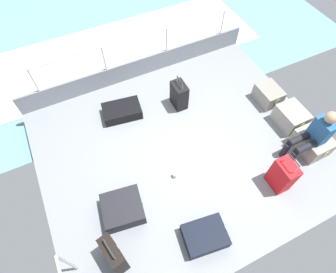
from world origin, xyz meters
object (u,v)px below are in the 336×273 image
at_px(suitcase_3, 205,236).
at_px(suitcase_5, 282,175).
at_px(suitcase_2, 123,209).
at_px(paper_cup, 175,175).
at_px(cargo_crate_0, 268,95).
at_px(passenger_seated, 314,135).
at_px(suitcase_0, 179,95).
at_px(cargo_crate_2, 312,142).
at_px(suitcase_4, 114,255).
at_px(cargo_crate_1, 291,117).
at_px(suitcase_1, 122,111).

xyz_separation_m(suitcase_3, suitcase_5, (-0.25, 1.59, 0.20)).
xyz_separation_m(suitcase_2, paper_cup, (-0.21, 1.04, -0.09)).
height_order(cargo_crate_0, passenger_seated, passenger_seated).
xyz_separation_m(passenger_seated, suitcase_2, (-0.36, -3.39, -0.42)).
bearing_deg(suitcase_0, suitcase_3, -18.65).
height_order(cargo_crate_2, suitcase_4, suitcase_4).
height_order(cargo_crate_1, suitcase_5, suitcase_5).
height_order(suitcase_4, paper_cup, suitcase_4).
bearing_deg(suitcase_4, suitcase_2, 151.47).
bearing_deg(suitcase_4, suitcase_1, 157.79).
distance_m(passenger_seated, suitcase_1, 3.55).
xyz_separation_m(cargo_crate_2, passenger_seated, (0.00, -0.18, 0.37)).
bearing_deg(suitcase_4, paper_cup, 121.23).
xyz_separation_m(cargo_crate_1, suitcase_4, (0.90, -3.93, 0.12)).
distance_m(suitcase_1, paper_cup, 1.74).
bearing_deg(cargo_crate_2, suitcase_1, -128.25).
height_order(passenger_seated, suitcase_1, passenger_seated).
bearing_deg(suitcase_5, suitcase_4, -90.96).
distance_m(cargo_crate_0, suitcase_3, 3.20).
xyz_separation_m(suitcase_1, suitcase_3, (2.84, 0.28, 0.01)).
relative_size(suitcase_3, suitcase_5, 0.82).
bearing_deg(passenger_seated, paper_cup, -103.43).
relative_size(cargo_crate_0, cargo_crate_1, 0.95).
height_order(cargo_crate_0, suitcase_4, suitcase_4).
bearing_deg(paper_cup, passenger_seated, 76.57).
bearing_deg(suitcase_5, suitcase_1, -144.18).
bearing_deg(cargo_crate_1, passenger_seated, -17.29).
bearing_deg(cargo_crate_0, passenger_seated, -7.70).
bearing_deg(cargo_crate_2, suitcase_2, -95.71).
bearing_deg(suitcase_0, suitcase_4, -43.83).
relative_size(suitcase_4, suitcase_5, 0.87).
height_order(suitcase_0, paper_cup, suitcase_0).
distance_m(cargo_crate_0, suitcase_4, 4.22).
relative_size(suitcase_3, suitcase_4, 0.93).
xyz_separation_m(cargo_crate_2, suitcase_1, (-2.27, -2.88, -0.07)).
height_order(cargo_crate_0, suitcase_5, suitcase_5).
bearing_deg(cargo_crate_1, suitcase_5, -47.07).
xyz_separation_m(passenger_seated, suitcase_4, (0.27, -3.73, -0.23)).
height_order(cargo_crate_1, suitcase_2, cargo_crate_1).
xyz_separation_m(cargo_crate_0, paper_cup, (0.74, -2.53, -0.12)).
distance_m(cargo_crate_2, suitcase_4, 3.93).
height_order(cargo_crate_0, suitcase_2, cargo_crate_0).
height_order(cargo_crate_2, suitcase_5, suitcase_5).
distance_m(suitcase_5, paper_cup, 1.79).
relative_size(cargo_crate_0, passenger_seated, 0.53).
bearing_deg(passenger_seated, suitcase_4, -85.80).
distance_m(cargo_crate_2, suitcase_3, 2.66).
relative_size(cargo_crate_1, suitcase_3, 0.85).
distance_m(cargo_crate_1, suitcase_0, 2.22).
xyz_separation_m(suitcase_1, suitcase_5, (2.59, 1.87, 0.21)).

